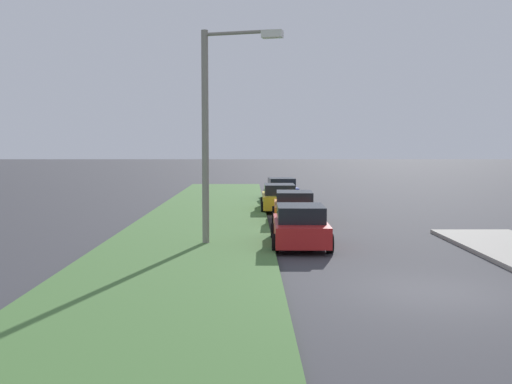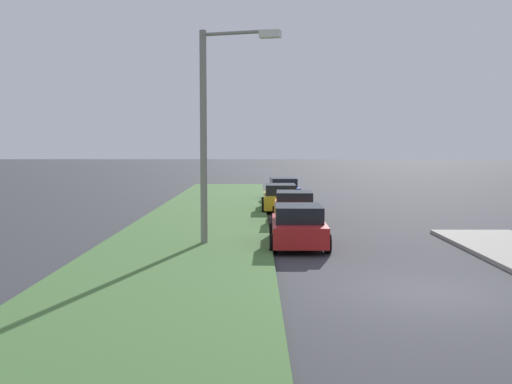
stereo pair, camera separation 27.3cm
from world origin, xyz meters
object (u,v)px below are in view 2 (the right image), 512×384
parked_car_yellow (280,198)px  parked_car_blue (283,189)px  parked_car_red (298,226)px  streetlight (213,121)px  parked_car_orange (294,208)px

parked_car_yellow → parked_car_blue: bearing=-3.4°
parked_car_yellow → parked_car_red: bearing=-178.7°
parked_car_red → parked_car_yellow: size_ratio=1.01×
streetlight → parked_car_yellow: bearing=-13.6°
parked_car_yellow → streetlight: size_ratio=0.58×
streetlight → parked_car_red: bearing=-90.8°
parked_car_orange → streetlight: (-6.40, 3.23, 3.67)m
parked_car_blue → streetlight: 18.69m
parked_car_blue → streetlight: streetlight is taller
parked_car_orange → parked_car_yellow: 5.22m
parked_car_yellow → streetlight: 12.49m
parked_car_orange → parked_car_yellow: same height
parked_car_red → streetlight: bearing=90.3°
parked_car_blue → streetlight: bearing=166.6°
parked_car_yellow → parked_car_orange: bearing=-174.9°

